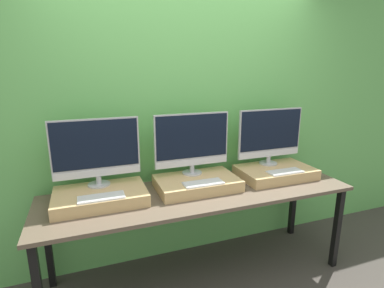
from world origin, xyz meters
TOP-DOWN VIEW (x-y plane):
  - wall_back at (0.00, 0.79)m, footprint 8.00×0.04m
  - workbench at (0.00, 0.36)m, footprint 2.52×0.72m
  - wooden_riser_left at (-0.77, 0.43)m, footprint 0.67×0.43m
  - monitor_left at (-0.77, 0.55)m, footprint 0.65×0.17m
  - keyboard_left at (-0.77, 0.29)m, footprint 0.32×0.13m
  - wooden_riser_center at (0.00, 0.43)m, footprint 0.67×0.43m
  - monitor_center at (0.00, 0.55)m, footprint 0.65×0.17m
  - keyboard_center at (0.00, 0.29)m, footprint 0.32×0.13m
  - wooden_riser_right at (0.77, 0.43)m, footprint 0.67×0.43m
  - monitor_right at (0.77, 0.55)m, footprint 0.65×0.17m
  - keyboard_right at (0.77, 0.29)m, footprint 0.32×0.13m

SIDE VIEW (x-z plane):
  - workbench at x=0.00m, z-range 0.33..1.12m
  - wooden_riser_left at x=-0.77m, z-range 0.79..0.88m
  - wooden_riser_center at x=0.00m, z-range 0.79..0.88m
  - wooden_riser_right at x=0.77m, z-range 0.79..0.88m
  - keyboard_left at x=-0.77m, z-range 0.88..0.90m
  - keyboard_center at x=0.00m, z-range 0.88..0.90m
  - keyboard_right at x=0.77m, z-range 0.88..0.90m
  - monitor_left at x=-0.77m, z-range 0.90..1.43m
  - monitor_center at x=0.00m, z-range 0.90..1.43m
  - monitor_right at x=0.77m, z-range 0.90..1.43m
  - wall_back at x=0.00m, z-range 0.00..2.60m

